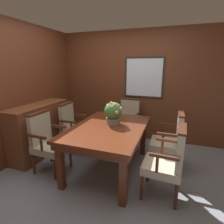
{
  "coord_description": "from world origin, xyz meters",
  "views": [
    {
      "loc": [
        1.07,
        -2.19,
        1.7
      ],
      "look_at": [
        0.14,
        0.42,
        0.95
      ],
      "focal_mm": 28.0,
      "sensor_mm": 36.0,
      "label": 1
    }
  ],
  "objects": [
    {
      "name": "potted_plant",
      "position": [
        0.16,
        0.42,
        0.94
      ],
      "size": [
        0.3,
        0.29,
        0.38
      ],
      "color": "gray",
      "rests_on": "dining_table"
    },
    {
      "name": "dining_table",
      "position": [
        0.14,
        0.27,
        0.66
      ],
      "size": [
        1.11,
        1.6,
        0.75
      ],
      "color": "#562614",
      "rests_on": "ground_plane"
    },
    {
      "name": "chair_right_far",
      "position": [
        1.08,
        0.63,
        0.53
      ],
      "size": [
        0.49,
        0.52,
        0.98
      ],
      "rotation": [
        0.0,
        0.0,
        -1.56
      ],
      "color": "#472314",
      "rests_on": "ground_plane"
    },
    {
      "name": "chair_left_far",
      "position": [
        -0.78,
        0.65,
        0.53
      ],
      "size": [
        0.5,
        0.53,
        0.98
      ],
      "rotation": [
        0.0,
        0.0,
        1.62
      ],
      "color": "#472314",
      "rests_on": "ground_plane"
    },
    {
      "name": "ground_plane",
      "position": [
        0.0,
        0.0,
        0.0
      ],
      "size": [
        14.0,
        14.0,
        0.0
      ],
      "primitive_type": "plane",
      "color": "gray"
    },
    {
      "name": "sideboard_cabinet",
      "position": [
        -1.31,
        0.33,
        0.49
      ],
      "size": [
        0.43,
        1.3,
        0.99
      ],
      "color": "brown",
      "rests_on": "ground_plane"
    },
    {
      "name": "chair_left_near",
      "position": [
        -0.79,
        -0.09,
        0.53
      ],
      "size": [
        0.49,
        0.52,
        0.98
      ],
      "rotation": [
        0.0,
        0.0,
        1.54
      ],
      "color": "#472314",
      "rests_on": "ground_plane"
    },
    {
      "name": "chair_head_far",
      "position": [
        0.16,
        1.43,
        0.53
      ],
      "size": [
        0.54,
        0.52,
        0.98
      ],
      "rotation": [
        0.0,
        0.0,
        -0.09
      ],
      "color": "#472314",
      "rests_on": "ground_plane"
    },
    {
      "name": "chair_right_near",
      "position": [
        1.08,
        -0.07,
        0.53
      ],
      "size": [
        0.5,
        0.53,
        0.98
      ],
      "rotation": [
        0.0,
        0.0,
        -1.62
      ],
      "color": "#472314",
      "rests_on": "ground_plane"
    },
    {
      "name": "wall_left",
      "position": [
        -1.55,
        0.0,
        1.23
      ],
      "size": [
        0.06,
        7.2,
        2.45
      ],
      "color": "#5B2D19",
      "rests_on": "ground_plane"
    },
    {
      "name": "wall_back",
      "position": [
        0.0,
        1.77,
        1.23
      ],
      "size": [
        7.2,
        0.08,
        2.45
      ],
      "color": "#5B2D19",
      "rests_on": "ground_plane"
    }
  ]
}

